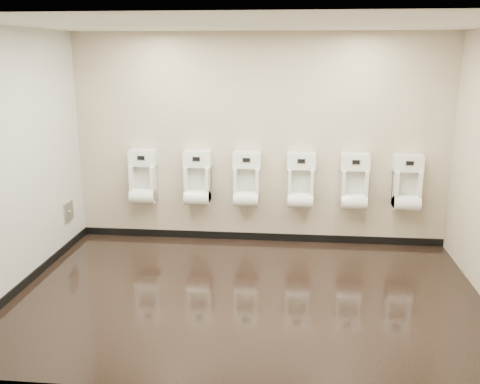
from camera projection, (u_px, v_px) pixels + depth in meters
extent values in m
cube|color=black|center=(248.00, 294.00, 5.78)|extent=(5.00, 3.50, 0.00)
cube|color=silver|center=(249.00, 24.00, 5.07)|extent=(5.00, 3.50, 0.00)
cube|color=#C0B29A|center=(259.00, 140.00, 7.11)|extent=(5.00, 0.02, 2.80)
cube|color=#C0B29A|center=(227.00, 221.00, 3.74)|extent=(5.00, 0.02, 2.80)
cube|color=#C0B29A|center=(14.00, 163.00, 5.66)|extent=(0.02, 3.50, 2.80)
cube|color=silver|center=(14.00, 163.00, 5.66)|extent=(0.01, 3.50, 2.80)
cube|color=black|center=(258.00, 236.00, 7.44)|extent=(5.00, 0.02, 0.10)
cube|color=black|center=(28.00, 281.00, 6.01)|extent=(0.02, 3.50, 0.10)
cube|color=#9E9EA3|center=(68.00, 212.00, 7.05)|extent=(0.03, 0.25, 0.25)
cylinder|color=silver|center=(70.00, 212.00, 7.05)|extent=(0.02, 0.04, 0.04)
cube|color=white|center=(143.00, 183.00, 7.29)|extent=(0.33, 0.24, 0.47)
cube|color=silver|center=(145.00, 179.00, 7.36)|extent=(0.25, 0.01, 0.35)
cylinder|color=white|center=(143.00, 196.00, 7.28)|extent=(0.33, 0.20, 0.20)
cube|color=white|center=(143.00, 158.00, 7.24)|extent=(0.37, 0.18, 0.20)
cube|color=black|center=(141.00, 158.00, 7.14)|extent=(0.09, 0.01, 0.05)
cube|color=silver|center=(141.00, 158.00, 7.15)|extent=(0.11, 0.01, 0.07)
cylinder|color=silver|center=(157.00, 158.00, 7.22)|extent=(0.01, 0.03, 0.03)
cube|color=white|center=(198.00, 184.00, 7.22)|extent=(0.33, 0.24, 0.47)
cube|color=silver|center=(199.00, 180.00, 7.29)|extent=(0.25, 0.01, 0.35)
cylinder|color=white|center=(197.00, 198.00, 7.20)|extent=(0.33, 0.20, 0.20)
cube|color=white|center=(197.00, 159.00, 7.17)|extent=(0.37, 0.18, 0.20)
cube|color=black|center=(196.00, 159.00, 7.07)|extent=(0.09, 0.01, 0.05)
cube|color=silver|center=(196.00, 159.00, 7.07)|extent=(0.11, 0.01, 0.07)
cylinder|color=silver|center=(212.00, 159.00, 7.15)|extent=(0.01, 0.03, 0.03)
cube|color=white|center=(247.00, 185.00, 7.16)|extent=(0.33, 0.24, 0.47)
cube|color=silver|center=(247.00, 181.00, 7.22)|extent=(0.25, 0.01, 0.35)
cylinder|color=white|center=(246.00, 199.00, 7.14)|extent=(0.33, 0.20, 0.20)
cube|color=white|center=(247.00, 160.00, 7.10)|extent=(0.37, 0.18, 0.20)
cube|color=black|center=(246.00, 160.00, 7.01)|extent=(0.09, 0.01, 0.05)
cube|color=silver|center=(246.00, 160.00, 7.01)|extent=(0.11, 0.01, 0.07)
cylinder|color=silver|center=(261.00, 160.00, 7.08)|extent=(0.01, 0.03, 0.03)
cube|color=white|center=(301.00, 187.00, 7.09)|extent=(0.33, 0.24, 0.47)
cube|color=silver|center=(301.00, 182.00, 7.15)|extent=(0.25, 0.01, 0.35)
cylinder|color=white|center=(300.00, 200.00, 7.07)|extent=(0.33, 0.20, 0.20)
cube|color=white|center=(301.00, 161.00, 7.03)|extent=(0.37, 0.18, 0.20)
cube|color=black|center=(301.00, 161.00, 6.94)|extent=(0.09, 0.01, 0.05)
cube|color=silver|center=(301.00, 161.00, 6.94)|extent=(0.11, 0.01, 0.07)
cylinder|color=silver|center=(316.00, 162.00, 7.01)|extent=(0.01, 0.03, 0.03)
cube|color=white|center=(354.00, 188.00, 7.02)|extent=(0.33, 0.24, 0.47)
cube|color=silver|center=(354.00, 184.00, 7.09)|extent=(0.25, 0.01, 0.35)
cylinder|color=white|center=(354.00, 202.00, 7.00)|extent=(0.33, 0.20, 0.20)
cube|color=white|center=(355.00, 162.00, 6.96)|extent=(0.37, 0.18, 0.20)
cube|color=black|center=(356.00, 162.00, 6.87)|extent=(0.09, 0.01, 0.05)
cube|color=silver|center=(356.00, 162.00, 6.87)|extent=(0.11, 0.01, 0.07)
cylinder|color=silver|center=(370.00, 163.00, 6.95)|extent=(0.01, 0.03, 0.03)
cube|color=white|center=(407.00, 189.00, 6.95)|extent=(0.33, 0.24, 0.47)
cube|color=silver|center=(406.00, 185.00, 7.02)|extent=(0.25, 0.01, 0.35)
cylinder|color=white|center=(407.00, 203.00, 6.94)|extent=(0.33, 0.20, 0.20)
cube|color=white|center=(408.00, 163.00, 6.90)|extent=(0.37, 0.18, 0.20)
cube|color=black|center=(410.00, 163.00, 6.80)|extent=(0.09, 0.01, 0.05)
cube|color=silver|center=(410.00, 163.00, 6.81)|extent=(0.11, 0.01, 0.07)
cylinder|color=silver|center=(424.00, 164.00, 6.88)|extent=(0.01, 0.03, 0.03)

